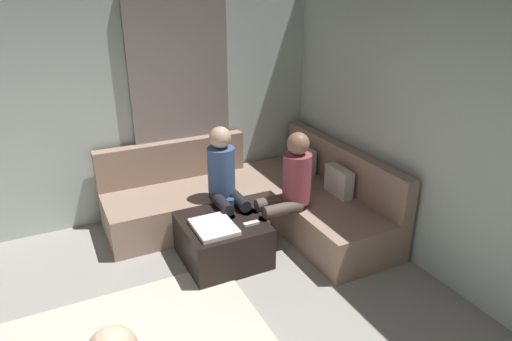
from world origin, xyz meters
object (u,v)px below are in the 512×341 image
Objects in this scene: ottoman at (223,240)px; coffee_mug at (230,203)px; sectional_couch at (258,200)px; person_on_couch_side at (225,181)px; game_remote at (251,223)px; person_on_couch_back at (288,187)px.

ottoman is 8.00× the size of coffee_mug.
sectional_couch is 2.12× the size of person_on_couch_side.
coffee_mug is 0.40m from game_remote.
person_on_couch_side is (-0.53, -0.03, 0.23)m from game_remote.
person_on_couch_side is at bearing 51.47° from person_on_couch_back.
sectional_couch is at bearing 121.94° from coffee_mug.
coffee_mug is at bearing -58.06° from sectional_couch.
game_remote reaches higher than ottoman.
ottoman is 0.36m from game_remote.
coffee_mug is at bearing 87.60° from person_on_couch_side.
person_on_couch_side is (0.15, -0.45, 0.38)m from sectional_couch.
ottoman is 0.60m from person_on_couch_side.
sectional_couch is at bearing 148.90° from game_remote.
person_on_couch_side reaches higher than ottoman.
sectional_couch is at bearing 128.46° from ottoman.
sectional_couch reaches higher than ottoman.
coffee_mug is (0.28, -0.45, 0.19)m from sectional_couch.
ottoman is at bearing 86.24° from person_on_couch_back.
ottoman is 0.38m from coffee_mug.
sectional_couch is 0.81m from ottoman.
person_on_couch_back is (0.27, 0.51, 0.19)m from coffee_mug.
game_remote is 0.12× the size of person_on_couch_side.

